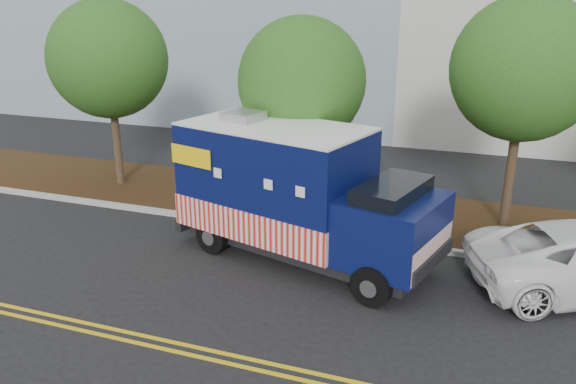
% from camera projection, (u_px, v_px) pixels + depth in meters
% --- Properties ---
extents(ground, '(120.00, 120.00, 0.00)m').
position_uv_depth(ground, '(243.00, 248.00, 15.00)').
color(ground, black).
rests_on(ground, ground).
extents(curb, '(120.00, 0.18, 0.15)m').
position_uv_depth(curb, '(263.00, 226.00, 16.22)').
color(curb, '#9E9E99').
rests_on(curb, ground).
extents(mulch_strip, '(120.00, 4.00, 0.15)m').
position_uv_depth(mulch_strip, '(287.00, 202.00, 18.09)').
color(mulch_strip, black).
rests_on(mulch_strip, ground).
extents(centerline_near, '(120.00, 0.10, 0.01)m').
position_uv_depth(centerline_near, '(152.00, 338.00, 11.03)').
color(centerline_near, gold).
rests_on(centerline_near, ground).
extents(centerline_far, '(120.00, 0.10, 0.01)m').
position_uv_depth(centerline_far, '(145.00, 345.00, 10.81)').
color(centerline_far, gold).
rests_on(centerline_far, ground).
extents(tree_a, '(3.87, 3.87, 6.35)m').
position_uv_depth(tree_a, '(108.00, 59.00, 18.34)').
color(tree_a, '#38281C').
rests_on(tree_a, ground).
extents(tree_b, '(3.63, 3.63, 5.90)m').
position_uv_depth(tree_b, '(302.00, 82.00, 15.82)').
color(tree_b, '#38281C').
rests_on(tree_b, ground).
extents(tree_c, '(3.83, 3.83, 6.48)m').
position_uv_depth(tree_c, '(524.00, 69.00, 14.63)').
color(tree_c, '#38281C').
rests_on(tree_c, ground).
extents(sign_post, '(0.06, 0.06, 2.40)m').
position_uv_depth(sign_post, '(192.00, 175.00, 17.09)').
color(sign_post, '#473828').
rests_on(sign_post, ground).
extents(food_truck, '(7.18, 4.19, 3.58)m').
position_uv_depth(food_truck, '(294.00, 196.00, 14.09)').
color(food_truck, black).
rests_on(food_truck, ground).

